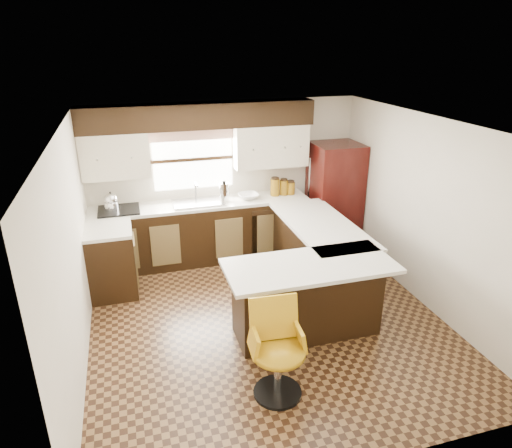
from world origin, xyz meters
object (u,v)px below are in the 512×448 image
object	(u,v)px
refrigerator	(334,197)
bar_chair	(278,353)
peninsula_long	(316,257)
peninsula_return	(307,299)

from	to	relation	value
refrigerator	bar_chair	distance (m)	3.66
peninsula_long	peninsula_return	world-z (taller)	same
peninsula_long	bar_chair	distance (m)	2.20
peninsula_long	refrigerator	xyz separation A→B (m)	(0.81, 1.19, 0.42)
refrigerator	bar_chair	size ratio (longest dim) A/B	1.78
peninsula_long	peninsula_return	bearing A→B (deg)	-118.30
bar_chair	peninsula_return	bearing A→B (deg)	57.79
peninsula_long	peninsula_return	xyz separation A→B (m)	(-0.53, -0.97, 0.00)
peninsula_long	peninsula_return	distance (m)	1.11
peninsula_return	bar_chair	distance (m)	1.10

